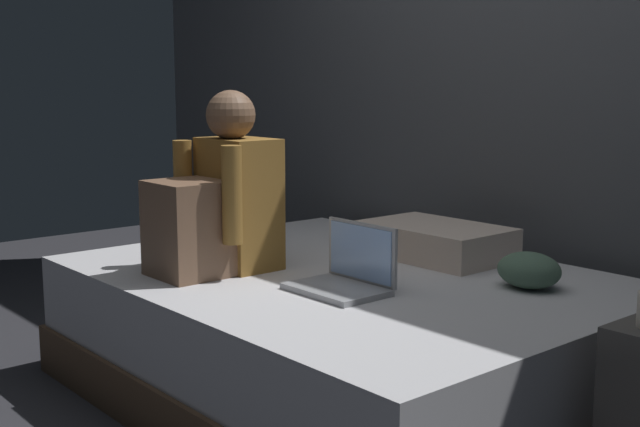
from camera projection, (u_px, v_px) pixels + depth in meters
The scene contains 6 objects.
wall_back at pixel (547, 32), 3.24m from camera, with size 5.60×0.10×2.70m, color #4C4F54.
bed at pixel (345, 336), 2.99m from camera, with size 2.00×1.50×0.47m.
person_sitting at pixel (219, 203), 2.95m from camera, with size 0.39×0.44×0.66m.
laptop at pixel (347, 274), 2.69m from camera, with size 0.32×0.23×0.22m.
pillow at pixel (436, 241), 3.20m from camera, with size 0.56×0.36×0.13m, color beige.
clothes_pile at pixel (528, 271), 2.73m from camera, with size 0.22×0.19×0.12m.
Camera 1 is at (1.93, -1.64, 1.15)m, focal length 45.74 mm.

